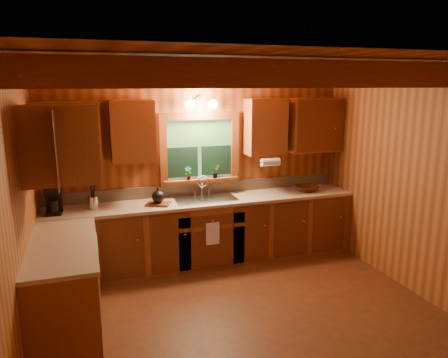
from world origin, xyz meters
name	(u,v)px	position (x,y,z in m)	size (l,w,h in m)	color
room	(250,201)	(0.00, 0.00, 1.30)	(4.20, 4.20, 4.20)	#562A14
ceiling_beams	(251,77)	(0.00, 0.00, 2.49)	(4.20, 2.54, 0.18)	brown
base_cabinets	(175,244)	(-0.49, 1.28, 0.43)	(4.20, 2.22, 0.86)	brown
countertop	(175,210)	(-0.48, 1.29, 0.88)	(4.20, 2.24, 0.04)	tan
backsplash	(200,189)	(0.00, 1.89, 0.98)	(4.20, 0.02, 0.16)	tan
dishwasher_panel	(98,274)	(-1.47, 0.68, 0.43)	(0.02, 0.60, 0.80)	white
upper_cabinets	(164,133)	(-0.56, 1.42, 1.84)	(4.19, 1.77, 0.78)	brown
window	(200,150)	(0.00, 1.87, 1.53)	(1.12, 0.08, 1.00)	brown
window_sill	(201,180)	(0.00, 1.82, 1.12)	(1.06, 0.14, 0.04)	brown
wall_sconce	(201,104)	(0.00, 1.75, 2.16)	(0.45, 0.21, 0.17)	black
paper_towel_roll	(270,162)	(0.92, 1.53, 1.37)	(0.11, 0.11, 0.27)	white
dish_towel	(213,234)	(0.00, 1.26, 0.52)	(0.18, 0.01, 0.30)	white
sink	(205,202)	(0.00, 1.60, 0.86)	(0.82, 0.48, 0.43)	silver
coffee_maker	(54,201)	(-1.91, 1.56, 1.06)	(0.18, 0.23, 0.32)	black
utensil_crock	(93,202)	(-1.46, 1.61, 0.99)	(0.13, 0.13, 0.36)	silver
cutting_board	(158,204)	(-0.66, 1.52, 0.91)	(0.29, 0.21, 0.03)	#5B2B13
teakettle	(158,197)	(-0.66, 1.52, 1.01)	(0.16, 0.16, 0.20)	black
wicker_basket	(307,188)	(1.53, 1.56, 0.94)	(0.33, 0.33, 0.08)	#48230C
potted_plant_left	(188,173)	(-0.19, 1.79, 1.23)	(0.10, 0.07, 0.19)	#5B2B13
potted_plant_right	(216,171)	(0.21, 1.80, 1.23)	(0.10, 0.08, 0.19)	#5B2B13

